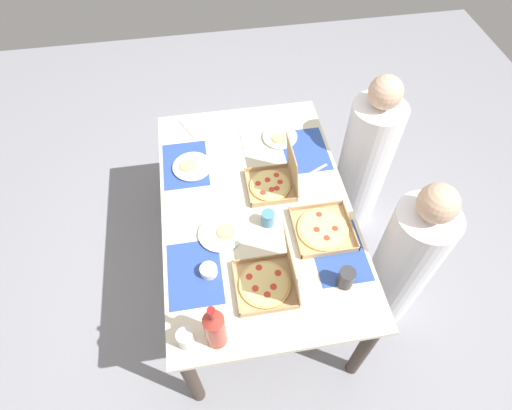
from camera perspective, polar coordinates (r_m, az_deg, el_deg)
The scene contains 22 objects.
ground_plane at distance 2.87m, azimuth -0.00°, elevation -8.85°, with size 6.00×6.00×0.00m, color gray.
dining_table at distance 2.32m, azimuth -0.00°, elevation -1.43°, with size 1.60×1.02×0.74m.
placemat_near_left at distance 2.47m, azimuth -9.71°, elevation 5.52°, with size 0.36×0.26×0.00m, color #2D4C9E.
placemat_near_right at distance 2.05m, azimuth -8.46°, elevation -9.30°, with size 0.36×0.26×0.00m, color #2D4C9E.
placemat_far_left at distance 2.53m, azimuth 6.80°, elevation 7.53°, with size 0.36×0.26×0.00m, color #2D4C9E.
placemat_far_right at distance 2.12m, azimuth 11.32°, elevation -6.40°, with size 0.36×0.26×0.00m, color #2D4C9E.
pizza_box_corner_right at distance 2.29m, azimuth 2.64°, elevation 3.32°, with size 0.26×0.26×0.29m.
pizza_box_corner_left at distance 2.17m, azimuth 9.21°, elevation -3.33°, with size 0.30×0.30×0.04m.
pizza_box_edge_far at distance 1.96m, azimuth 2.03°, elevation -10.32°, with size 0.28×0.28×0.31m.
plate_near_left at distance 2.58m, azimuth 3.31°, elevation 9.32°, with size 0.21×0.21×0.03m.
plate_near_right at distance 2.44m, azimuth -8.86°, elevation 5.25°, with size 0.23×0.23×0.03m.
plate_middle at distance 2.14m, azimuth -4.84°, elevation -3.91°, with size 0.23×0.23×0.03m.
soda_bottle at distance 1.78m, azimuth -5.70°, elevation -16.57°, with size 0.09×0.09×0.32m.
cup_clear_right at distance 1.87m, azimuth -9.71°, elevation -17.74°, with size 0.07×0.07×0.10m, color silver.
cup_dark at distance 2.14m, azimuth 1.66°, elevation -1.85°, with size 0.07×0.07×0.09m, color teal.
cup_spare at distance 2.00m, azimuth 12.32°, elevation -9.81°, with size 0.08×0.08×0.11m, color #333338.
condiment_bowl at distance 2.02m, azimuth -6.54°, elevation -9.00°, with size 0.08×0.08×0.05m, color white.
knife_by_far_right at distance 2.56m, azimuth -1.87°, elevation 8.58°, with size 0.21×0.02×0.01m, color #B7B7BC.
fork_by_far_left at distance 2.42m, azimuth 8.05°, elevation 4.61°, with size 0.19×0.02×0.01m, color #B7B7BC.
fork_by_near_right at distance 2.68m, azimuth -9.55°, elevation 10.38°, with size 0.19×0.02×0.01m, color #B7B7BC.
diner_left_seat at distance 2.79m, azimuth 14.63°, elevation 5.53°, with size 0.32×0.32×1.21m.
diner_right_seat at distance 2.45m, azimuth 19.70°, elevation -7.42°, with size 0.32×0.32×1.15m.
Camera 1 is at (1.32, -0.22, 2.54)m, focal length 28.99 mm.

